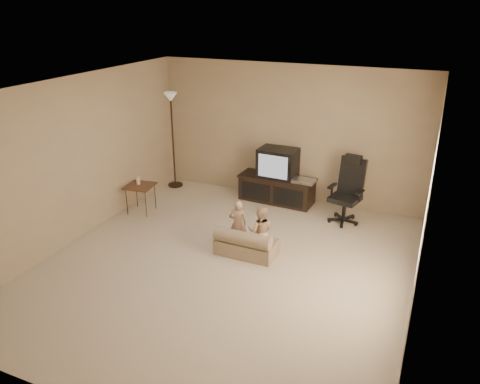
# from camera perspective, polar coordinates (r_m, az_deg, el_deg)

# --- Properties ---
(floor) EXTENTS (5.50, 5.50, 0.00)m
(floor) POSITION_cam_1_polar(r_m,az_deg,el_deg) (6.73, -1.80, -9.02)
(floor) COLOR beige
(floor) RESTS_ON ground
(room_shell) EXTENTS (5.50, 5.50, 5.50)m
(room_shell) POSITION_cam_1_polar(r_m,az_deg,el_deg) (6.08, -1.98, 3.30)
(room_shell) COLOR silver
(room_shell) RESTS_ON floor
(tv_stand) EXTENTS (1.44, 0.59, 1.02)m
(tv_stand) POSITION_cam_1_polar(r_m,az_deg,el_deg) (8.66, 4.58, 1.47)
(tv_stand) COLOR black
(tv_stand) RESTS_ON floor
(office_chair) EXTENTS (0.63, 0.65, 1.15)m
(office_chair) POSITION_cam_1_polar(r_m,az_deg,el_deg) (8.06, 12.88, -0.78)
(office_chair) COLOR black
(office_chair) RESTS_ON floor
(side_table) EXTENTS (0.51, 0.51, 0.69)m
(side_table) POSITION_cam_1_polar(r_m,az_deg,el_deg) (8.36, -12.11, 0.72)
(side_table) COLOR brown
(side_table) RESTS_ON floor
(floor_lamp) EXTENTS (0.29, 0.29, 1.89)m
(floor_lamp) POSITION_cam_1_polar(r_m,az_deg,el_deg) (9.21, -8.32, 8.78)
(floor_lamp) COLOR black
(floor_lamp) RESTS_ON floor
(child_sofa) EXTENTS (0.88, 0.50, 0.43)m
(child_sofa) POSITION_cam_1_polar(r_m,az_deg,el_deg) (6.92, 0.68, -6.40)
(child_sofa) COLOR tan
(child_sofa) RESTS_ON floor
(toddler_left) EXTENTS (0.32, 0.28, 0.75)m
(toddler_left) POSITION_cam_1_polar(r_m,az_deg,el_deg) (7.08, -0.26, -3.84)
(toddler_left) COLOR tan
(toddler_left) RESTS_ON floor
(toddler_right) EXTENTS (0.41, 0.29, 0.77)m
(toddler_right) POSITION_cam_1_polar(r_m,az_deg,el_deg) (6.84, 2.49, -4.78)
(toddler_right) COLOR tan
(toddler_right) RESTS_ON floor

